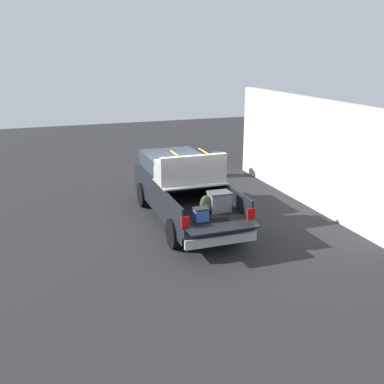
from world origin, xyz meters
name	(u,v)px	position (x,y,z in m)	size (l,w,h in m)	color
ground_plane	(186,220)	(0.00, 0.00, 0.00)	(40.00, 40.00, 0.00)	#262628
pickup_truck	(182,188)	(0.36, 0.00, 0.95)	(6.05, 2.06, 2.23)	black
building_facade	(306,151)	(0.49, -4.48, 1.77)	(8.91, 0.36, 3.54)	silver
trash_can	(219,164)	(4.41, -2.94, 0.50)	(0.60, 0.60, 0.98)	#3F4C66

